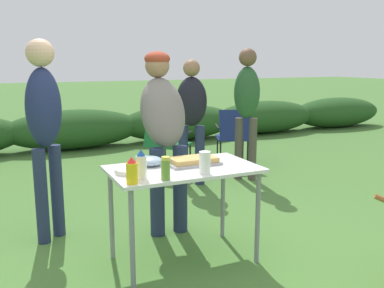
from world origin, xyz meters
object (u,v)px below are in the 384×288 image
at_px(plate_stack, 131,171).
at_px(mayo_bottle, 141,165).
at_px(food_tray, 193,161).
at_px(standing_person_in_red_jacket, 163,122).
at_px(standing_person_in_navy_coat, 247,101).
at_px(paper_cup_stack, 205,163).
at_px(standing_person_in_gray_fleece, 44,120).
at_px(mustard_bottle, 132,171).
at_px(standing_person_in_dark_puffer, 191,111).
at_px(camp_chair_near_hedge, 167,140).
at_px(relish_jar, 166,169).
at_px(camp_chair_green_behind_table, 233,134).
at_px(mixing_bowl, 151,161).
at_px(folding_table, 184,177).

bearing_deg(plate_stack, mayo_bottle, -83.69).
distance_m(food_tray, standing_person_in_red_jacket, 0.64).
bearing_deg(standing_person_in_navy_coat, mayo_bottle, -96.78).
xyz_separation_m(paper_cup_stack, mayo_bottle, (-0.44, 0.06, 0.02)).
xyz_separation_m(standing_person_in_navy_coat, standing_person_in_gray_fleece, (-2.54, -0.92, 0.01)).
relative_size(food_tray, mustard_bottle, 2.27).
relative_size(mustard_bottle, mayo_bottle, 0.87).
height_order(standing_person_in_dark_puffer, camp_chair_near_hedge, standing_person_in_dark_puffer).
xyz_separation_m(plate_stack, relish_jar, (0.16, -0.27, 0.06)).
bearing_deg(camp_chair_green_behind_table, plate_stack, -110.85).
xyz_separation_m(plate_stack, mayo_bottle, (0.02, -0.18, 0.08)).
relative_size(plate_stack, mayo_bottle, 1.13).
relative_size(standing_person_in_navy_coat, standing_person_in_dark_puffer, 1.09).
height_order(standing_person_in_red_jacket, camp_chair_green_behind_table, standing_person_in_red_jacket).
bearing_deg(mixing_bowl, mayo_bottle, -119.16).
height_order(plate_stack, standing_person_in_gray_fleece, standing_person_in_gray_fleece).
distance_m(standing_person_in_red_jacket, camp_chair_green_behind_table, 2.68).
bearing_deg(relish_jar, folding_table, 46.89).
xyz_separation_m(food_tray, plate_stack, (-0.51, -0.04, -0.01)).
height_order(food_tray, mayo_bottle, mayo_bottle).
relative_size(paper_cup_stack, standing_person_in_navy_coat, 0.09).
relative_size(plate_stack, camp_chair_green_behind_table, 0.28).
xyz_separation_m(mayo_bottle, standing_person_in_red_jacket, (0.48, 0.83, 0.15)).
xyz_separation_m(mustard_bottle, camp_chair_near_hedge, (1.31, 2.71, -0.36)).
bearing_deg(standing_person_in_red_jacket, relish_jar, -111.06).
xyz_separation_m(camp_chair_green_behind_table, camp_chair_near_hedge, (-1.09, -0.10, 0.00)).
relative_size(mustard_bottle, camp_chair_green_behind_table, 0.21).
bearing_deg(mixing_bowl, folding_table, -36.11).
bearing_deg(standing_person_in_navy_coat, food_tray, -92.42).
height_order(mixing_bowl, camp_chair_near_hedge, camp_chair_near_hedge).
relative_size(relish_jar, mayo_bottle, 0.78).
distance_m(mustard_bottle, camp_chair_green_behind_table, 3.71).
height_order(folding_table, plate_stack, plate_stack).
bearing_deg(plate_stack, mustard_bottle, -105.07).
distance_m(standing_person_in_red_jacket, standing_person_in_gray_fleece, 0.99).
bearing_deg(camp_chair_near_hedge, food_tray, -57.34).
relative_size(plate_stack, standing_person_in_red_jacket, 0.14).
bearing_deg(relish_jar, plate_stack, 120.23).
relative_size(mustard_bottle, relish_jar, 1.12).
bearing_deg(mixing_bowl, standing_person_in_red_jacket, 59.24).
bearing_deg(mixing_bowl, food_tray, -17.58).
xyz_separation_m(folding_table, standing_person_in_navy_coat, (1.66, 1.78, 0.36)).
bearing_deg(standing_person_in_gray_fleece, camp_chair_green_behind_table, -8.76).
height_order(relish_jar, camp_chair_near_hedge, relish_jar).
height_order(relish_jar, standing_person_in_dark_puffer, standing_person_in_dark_puffer).
distance_m(paper_cup_stack, standing_person_in_red_jacket, 0.90).
height_order(food_tray, camp_chair_green_behind_table, camp_chair_green_behind_table).
xyz_separation_m(standing_person_in_gray_fleece, camp_chair_green_behind_table, (2.80, 1.69, -0.57)).
relative_size(plate_stack, mustard_bottle, 1.30).
distance_m(folding_table, mustard_bottle, 0.56).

